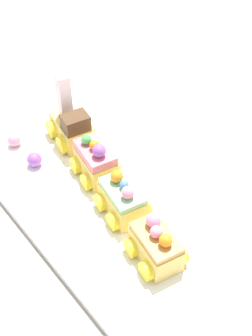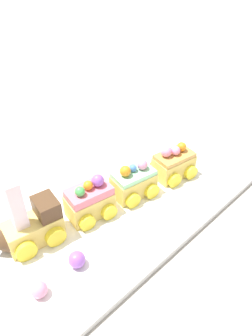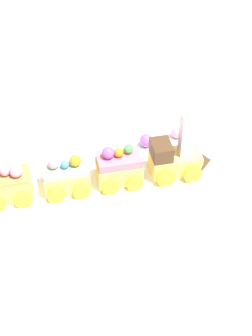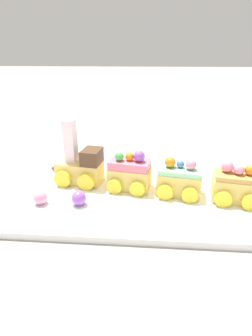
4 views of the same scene
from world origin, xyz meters
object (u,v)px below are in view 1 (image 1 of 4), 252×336
Objects in this scene: cake_train_locomotive at (69,124)px; cake_car_mint at (123,200)px; cake_car_caramel at (156,246)px; gumball_pink at (14,140)px; gumball_purple at (34,159)px; cake_car_strawberry at (96,161)px.

cake_train_locomotive is 1.49× the size of cake_car_mint.
cake_car_caramel is 3.52× the size of gumball_pink.
cake_car_caramel is (-0.29, 0.05, -0.01)m from cake_train_locomotive.
gumball_purple is at bearing 17.65° from cake_car_caramel.
gumball_purple is (0.08, 0.07, -0.02)m from cake_car_strawberry.
gumball_pink is at bearing 1.82° from gumball_purple.
gumball_pink is at bearing 73.60° from cake_train_locomotive.
cake_car_mint is 3.27× the size of gumball_purple.
cake_train_locomotive reaches higher than cake_car_caramel.
cake_train_locomotive reaches higher than cake_car_mint.
gumball_pink is 0.93× the size of gumball_purple.
cake_train_locomotive is at bearing -116.16° from gumball_pink.
gumball_purple is at bearing 114.28° from cake_train_locomotive.
cake_car_caramel is at bearing -172.12° from gumball_purple.
cake_train_locomotive is at bearing -0.09° from cake_car_strawberry.
cake_car_strawberry is 0.17m from gumball_pink.
cake_train_locomotive is 1.49× the size of cake_car_strawberry.
cake_train_locomotive reaches higher than cake_car_strawberry.
gumball_pink is at bearing 16.46° from cake_car_caramel.
cake_train_locomotive is 5.24× the size of gumball_pink.
cake_train_locomotive reaches higher than gumball_purple.
gumball_purple is at bearing 49.66° from cake_car_strawberry.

